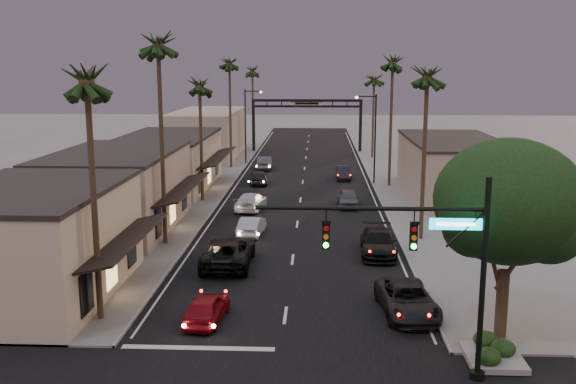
# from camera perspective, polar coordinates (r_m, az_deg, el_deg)

# --- Properties ---
(ground) EXTENTS (200.00, 200.00, 0.00)m
(ground) POSITION_cam_1_polar(r_m,az_deg,el_deg) (60.01, 1.18, -0.13)
(ground) COLOR slate
(ground) RESTS_ON ground
(road) EXTENTS (14.00, 120.00, 0.02)m
(road) POSITION_cam_1_polar(r_m,az_deg,el_deg) (64.92, 1.30, 0.73)
(road) COLOR black
(road) RESTS_ON ground
(sidewalk_left) EXTENTS (5.00, 92.00, 0.12)m
(sidewalk_left) POSITION_cam_1_polar(r_m,az_deg,el_deg) (72.62, -6.09, 1.82)
(sidewalk_left) COLOR slate
(sidewalk_left) RESTS_ON ground
(sidewalk_right) EXTENTS (5.00, 92.00, 0.12)m
(sidewalk_right) POSITION_cam_1_polar(r_m,az_deg,el_deg) (72.24, 8.98, 1.70)
(sidewalk_right) COLOR slate
(sidewalk_right) RESTS_ON ground
(storefront_near) EXTENTS (8.00, 12.00, 5.50)m
(storefront_near) POSITION_cam_1_polar(r_m,az_deg,el_deg) (35.21, -21.77, -4.40)
(storefront_near) COLOR beige
(storefront_near) RESTS_ON ground
(storefront_mid) EXTENTS (8.00, 14.00, 5.50)m
(storefront_mid) POSITION_cam_1_polar(r_m,az_deg,el_deg) (47.95, -14.97, -0.01)
(storefront_mid) COLOR gray
(storefront_mid) RESTS_ON ground
(storefront_far) EXTENTS (8.00, 16.00, 5.00)m
(storefront_far) POSITION_cam_1_polar(r_m,az_deg,el_deg) (63.21, -10.64, 2.55)
(storefront_far) COLOR beige
(storefront_far) RESTS_ON ground
(storefront_dist) EXTENTS (8.00, 20.00, 6.00)m
(storefront_dist) POSITION_cam_1_polar(r_m,az_deg,el_deg) (85.52, -7.15, 5.18)
(storefront_dist) COLOR gray
(storefront_dist) RESTS_ON ground
(building_right) EXTENTS (8.00, 18.00, 5.00)m
(building_right) POSITION_cam_1_polar(r_m,az_deg,el_deg) (60.87, 14.50, 2.07)
(building_right) COLOR gray
(building_right) RESTS_ON ground
(traffic_signal) EXTENTS (8.51, 0.22, 7.80)m
(traffic_signal) POSITION_cam_1_polar(r_m,az_deg,el_deg) (24.15, 12.68, -5.01)
(traffic_signal) COLOR black
(traffic_signal) RESTS_ON ground
(corner_tree) EXTENTS (6.20, 6.20, 8.80)m
(corner_tree) POSITION_cam_1_polar(r_m,az_deg,el_deg) (28.08, 19.18, -1.23)
(corner_tree) COLOR #38281C
(corner_tree) RESTS_ON ground
(planter) EXTENTS (2.20, 2.60, 0.24)m
(planter) POSITION_cam_1_polar(r_m,az_deg,el_deg) (27.93, 17.76, -14.16)
(planter) COLOR gray
(planter) RESTS_ON ground
(arch) EXTENTS (15.20, 0.40, 7.27)m
(arch) POSITION_cam_1_polar(r_m,az_deg,el_deg) (89.07, 1.69, 7.13)
(arch) COLOR black
(arch) RESTS_ON ground
(streetlight_right) EXTENTS (2.13, 0.30, 9.00)m
(streetlight_right) POSITION_cam_1_polar(r_m,az_deg,el_deg) (64.39, 7.51, 5.34)
(streetlight_right) COLOR black
(streetlight_right) RESTS_ON ground
(streetlight_left) EXTENTS (2.13, 0.30, 9.00)m
(streetlight_left) POSITION_cam_1_polar(r_m,az_deg,el_deg) (77.56, -3.61, 6.37)
(streetlight_left) COLOR black
(streetlight_left) RESTS_ON ground
(palm_la) EXTENTS (3.20, 3.20, 13.20)m
(palm_la) POSITION_cam_1_polar(r_m,az_deg,el_deg) (29.60, -17.50, 10.15)
(palm_la) COLOR #38281C
(palm_la) RESTS_ON ground
(palm_lb) EXTENTS (3.20, 3.20, 15.20)m
(palm_lb) POSITION_cam_1_polar(r_m,az_deg,el_deg) (42.10, -11.50, 13.21)
(palm_lb) COLOR #38281C
(palm_lb) RESTS_ON ground
(palm_lc) EXTENTS (3.20, 3.20, 12.20)m
(palm_lc) POSITION_cam_1_polar(r_m,az_deg,el_deg) (55.77, -7.88, 9.75)
(palm_lc) COLOR #38281C
(palm_lc) RESTS_ON ground
(palm_ld) EXTENTS (3.20, 3.20, 14.20)m
(palm_ld) POSITION_cam_1_polar(r_m,az_deg,el_deg) (74.53, -5.24, 11.61)
(palm_ld) COLOR #38281C
(palm_ld) RESTS_ON ground
(palm_ra) EXTENTS (3.20, 3.20, 13.20)m
(palm_ra) POSITION_cam_1_polar(r_m,az_deg,el_deg) (43.44, 12.30, 10.54)
(palm_ra) COLOR #38281C
(palm_ra) RESTS_ON ground
(palm_rb) EXTENTS (3.20, 3.20, 14.20)m
(palm_rb) POSITION_cam_1_polar(r_m,az_deg,el_deg) (63.26, 9.30, 11.62)
(palm_rb) COLOR #38281C
(palm_rb) RESTS_ON ground
(palm_rc) EXTENTS (3.20, 3.20, 12.20)m
(palm_rc) POSITION_cam_1_polar(r_m,az_deg,el_deg) (83.17, 7.67, 10.16)
(palm_rc) COLOR #38281C
(palm_rc) RESTS_ON ground
(palm_far) EXTENTS (3.20, 3.20, 13.20)m
(palm_far) POSITION_cam_1_polar(r_m,az_deg,el_deg) (97.34, -3.19, 10.93)
(palm_far) COLOR #38281C
(palm_far) RESTS_ON ground
(oncoming_red) EXTENTS (1.93, 4.06, 1.34)m
(oncoming_red) POSITION_cam_1_polar(r_m,az_deg,el_deg) (30.47, -7.25, -10.16)
(oncoming_red) COLOR maroon
(oncoming_red) RESTS_ON ground
(oncoming_pickup) EXTENTS (2.80, 6.06, 1.68)m
(oncoming_pickup) POSITION_cam_1_polar(r_m,az_deg,el_deg) (38.44, -5.32, -5.32)
(oncoming_pickup) COLOR black
(oncoming_pickup) RESTS_ON ground
(oncoming_silver) EXTENTS (1.77, 4.19, 1.34)m
(oncoming_silver) POSITION_cam_1_polar(r_m,az_deg,el_deg) (45.14, -3.26, -3.03)
(oncoming_silver) COLOR #ACADB2
(oncoming_silver) RESTS_ON ground
(oncoming_white) EXTENTS (2.65, 5.18, 1.44)m
(oncoming_white) POSITION_cam_1_polar(r_m,az_deg,el_deg) (53.06, -3.30, -0.84)
(oncoming_white) COLOR silver
(oncoming_white) RESTS_ON ground
(oncoming_dgrey) EXTENTS (2.26, 4.50, 1.47)m
(oncoming_dgrey) POSITION_cam_1_polar(r_m,az_deg,el_deg) (64.62, -2.67, 1.33)
(oncoming_dgrey) COLOR black
(oncoming_dgrey) RESTS_ON ground
(oncoming_grey_far) EXTENTS (1.77, 4.63, 1.50)m
(oncoming_grey_far) POSITION_cam_1_polar(r_m,az_deg,el_deg) (74.12, -2.09, 2.61)
(oncoming_grey_far) COLOR #424347
(oncoming_grey_far) RESTS_ON ground
(curbside_near) EXTENTS (2.89, 5.46, 1.46)m
(curbside_near) POSITION_cam_1_polar(r_m,az_deg,el_deg) (31.57, 10.54, -9.38)
(curbside_near) COLOR black
(curbside_near) RESTS_ON ground
(curbside_black) EXTENTS (2.42, 5.45, 1.56)m
(curbside_black) POSITION_cam_1_polar(r_m,az_deg,el_deg) (40.85, 8.02, -4.48)
(curbside_black) COLOR black
(curbside_black) RESTS_ON ground
(curbside_grey) EXTENTS (1.72, 4.27, 1.46)m
(curbside_grey) POSITION_cam_1_polar(r_m,az_deg,el_deg) (54.49, 5.37, -0.55)
(curbside_grey) COLOR #494A4E
(curbside_grey) RESTS_ON ground
(curbside_far) EXTENTS (1.49, 4.22, 1.39)m
(curbside_far) POSITION_cam_1_polar(r_m,az_deg,el_deg) (67.77, 4.94, 1.72)
(curbside_far) COLOR black
(curbside_far) RESTS_ON ground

